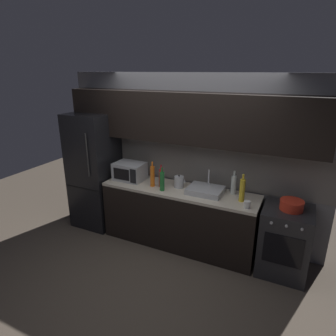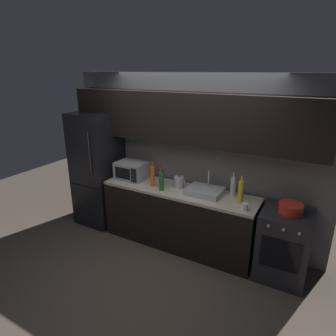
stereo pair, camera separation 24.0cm
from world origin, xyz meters
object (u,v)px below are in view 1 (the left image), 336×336
at_px(wine_bottle_clear, 234,185).
at_px(cooking_pot, 292,205).
at_px(microwave, 130,171).
at_px(wine_bottle_orange, 152,176).
at_px(refrigerator, 95,171).
at_px(wine_bottle_green, 162,181).
at_px(oven_range, 284,241).
at_px(mug_white, 247,204).
at_px(kettle, 179,182).
at_px(wine_bottle_yellow, 242,190).
at_px(wine_bottle_red, 161,178).

distance_m(wine_bottle_clear, cooking_pot, 0.78).
height_order(microwave, wine_bottle_orange, wine_bottle_orange).
bearing_deg(microwave, refrigerator, -178.45).
bearing_deg(refrigerator, wine_bottle_green, -6.54).
relative_size(microwave, wine_bottle_green, 1.35).
xyz_separation_m(oven_range, wine_bottle_clear, (-0.74, 0.17, 0.59)).
bearing_deg(mug_white, microwave, 173.72).
xyz_separation_m(oven_range, kettle, (-1.51, 0.06, 0.54)).
relative_size(wine_bottle_green, wine_bottle_orange, 0.91).
distance_m(oven_range, kettle, 1.61).
bearing_deg(wine_bottle_green, wine_bottle_yellow, 6.88).
xyz_separation_m(oven_range, cooking_pot, (0.02, 0.00, 0.51)).
bearing_deg(refrigerator, wine_bottle_clear, 4.25).
distance_m(refrigerator, oven_range, 3.05).
xyz_separation_m(wine_bottle_green, wine_bottle_orange, (-0.20, 0.08, 0.02)).
relative_size(oven_range, kettle, 4.67).
height_order(microwave, wine_bottle_red, wine_bottle_red).
bearing_deg(cooking_pot, mug_white, -159.78).
relative_size(oven_range, wine_bottle_red, 2.68).
relative_size(microwave, cooking_pot, 1.64).
relative_size(oven_range, wine_bottle_green, 2.64).
xyz_separation_m(microwave, wine_bottle_green, (0.65, -0.17, 0.01)).
bearing_deg(wine_bottle_clear, kettle, -171.84).
bearing_deg(wine_bottle_green, wine_bottle_red, 122.28).
bearing_deg(wine_bottle_orange, wine_bottle_yellow, 2.25).
bearing_deg(oven_range, wine_bottle_clear, 167.11).
bearing_deg(cooking_pot, wine_bottle_orange, -177.85).
height_order(oven_range, wine_bottle_red, wine_bottle_red).
distance_m(kettle, mug_white, 1.06).
bearing_deg(cooking_pot, microwave, 179.55).
relative_size(wine_bottle_green, wine_bottle_yellow, 0.92).
height_order(kettle, wine_bottle_green, wine_bottle_green).
relative_size(refrigerator, microwave, 4.12).
bearing_deg(oven_range, wine_bottle_red, -179.18).
bearing_deg(wine_bottle_red, mug_white, -7.06).
relative_size(wine_bottle_yellow, mug_white, 4.06).
distance_m(wine_bottle_clear, wine_bottle_yellow, 0.25).
xyz_separation_m(oven_range, wine_bottle_yellow, (-0.59, -0.02, 0.61)).
bearing_deg(wine_bottle_red, wine_bottle_orange, -159.45).
relative_size(oven_range, mug_white, 9.83).
distance_m(refrigerator, mug_white, 2.54).
relative_size(kettle, mug_white, 2.11).
height_order(kettle, wine_bottle_yellow, wine_bottle_yellow).
distance_m(refrigerator, wine_bottle_yellow, 2.43).
bearing_deg(wine_bottle_orange, oven_range, 2.13).
bearing_deg(mug_white, cooking_pot, 20.22).
relative_size(mug_white, cooking_pot, 0.33).
bearing_deg(kettle, wine_bottle_green, -128.96).
bearing_deg(wine_bottle_red, oven_range, 0.82).
bearing_deg(microwave, wine_bottle_yellow, -1.27).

